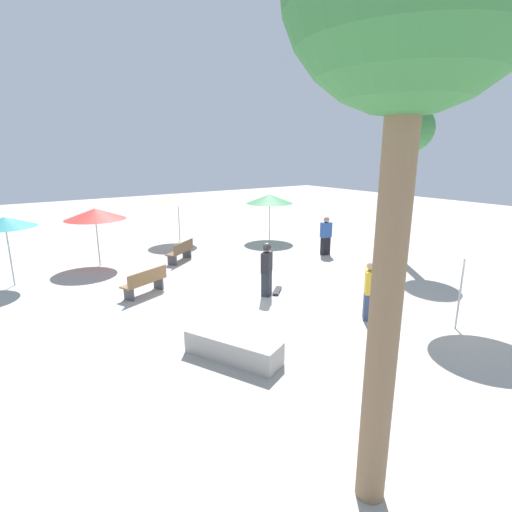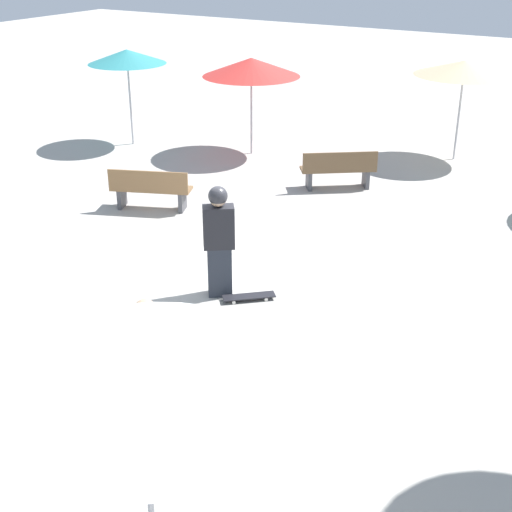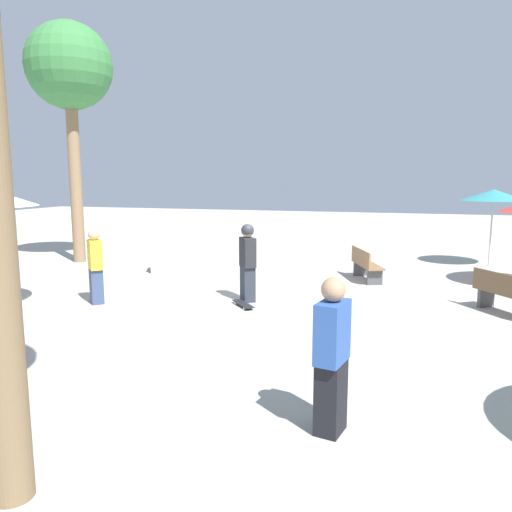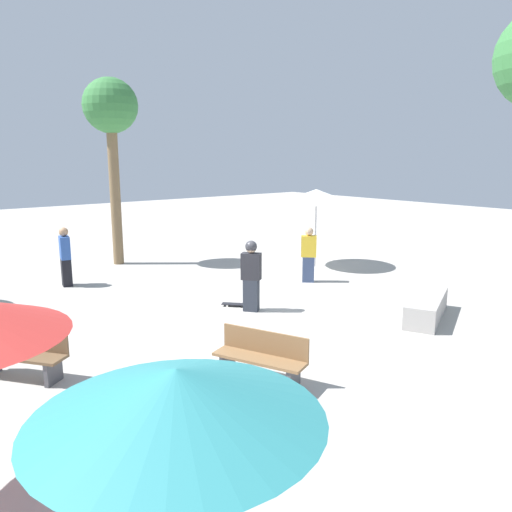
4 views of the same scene
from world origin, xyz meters
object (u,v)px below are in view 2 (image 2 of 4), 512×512
Objects in this scene: bench_far at (338,170)px; shade_umbrella_tan at (464,68)px; bench_near at (151,189)px; shade_umbrella_red at (251,67)px; skater_main at (219,238)px; skateboard at (249,296)px; shade_umbrella_teal at (127,57)px; shade_umbrella_white at (139,356)px; bystander_watching at (149,368)px.

bench_far is 4.14m from shade_umbrella_tan.
bench_near is at bearing 57.26° from shade_umbrella_tan.
bench_near is at bearing 94.13° from shade_umbrella_red.
skateboard is (-0.48, -0.06, -0.88)m from skater_main.
skater_main is at bearing 138.49° from shade_umbrella_teal.
bench_near is (3.17, -2.31, -0.51)m from skater_main.
shade_umbrella_red is at bearing -164.49° from shade_umbrella_teal.
shade_umbrella_red is at bearing 71.86° from bench_near.
shade_umbrella_tan reaches higher than shade_umbrella_red.
shade_umbrella_teal reaches higher than bench_near.
bench_far is (1.00, -5.31, 0.37)m from skateboard.
shade_umbrella_teal is at bearing 21.40° from shade_umbrella_tan.
shade_umbrella_white is (-2.11, 4.91, 2.35)m from skateboard.
bench_near is at bearing 106.52° from skateboard.
bench_far reaches higher than skateboard.
skateboard is 5.84m from shade_umbrella_white.
shade_umbrella_red is (6.08, -11.53, -0.30)m from shade_umbrella_white.
shade_umbrella_red is 4.96m from shade_umbrella_tan.
skateboard is at bearing 86.63° from shade_umbrella_tan.
shade_umbrella_red is at bearing 80.97° from skater_main.
shade_umbrella_teal is (3.41, -3.52, 1.79)m from bench_near.
shade_umbrella_red reaches higher than bench_far.
bystander_watching is (1.42, -1.73, -1.58)m from shade_umbrella_white.
shade_umbrella_white is at bearing 84.70° from bystander_watching.
skater_main is at bearing 117.56° from shade_umbrella_red.
skater_main is 5.41m from bench_far.
bench_far is at bearing 58.74° from skateboard.
shade_umbrella_tan is at bearing -83.34° from shade_umbrella_white.
bench_far is 0.65× the size of shade_umbrella_teal.
shade_umbrella_tan is 11.99m from bystander_watching.
bench_near is 7.91m from shade_umbrella_tan.
bench_near is 0.70× the size of shade_umbrella_red.
shade_umbrella_tan is (-0.51, -8.73, 2.12)m from skateboard.
bystander_watching is (-7.75, 8.94, -1.39)m from shade_umbrella_teal.
skateboard is 7.99m from shade_umbrella_red.
bystander_watching is at bearing 90.84° from shade_umbrella_tan.
shade_umbrella_white is (-9.17, 10.68, 0.19)m from shade_umbrella_teal.
skater_main is 0.66× the size of shade_umbrella_white.
skateboard is 0.44× the size of bench_near.
bystander_watching reaches higher than bench_far.
skateboard is at bearing -66.78° from shade_umbrella_white.
shade_umbrella_red is 1.42× the size of bystander_watching.
shade_umbrella_teal reaches higher than shade_umbrella_tan.
bench_near reaches higher than skateboard.
bench_near is 0.70× the size of shade_umbrella_tan.
bench_far is 0.66× the size of shade_umbrella_red.
shade_umbrella_teal is at bearing -49.35° from shade_umbrella_white.
shade_umbrella_red is at bearing 25.21° from shade_umbrella_tan.
bystander_watching is (-0.17, 11.91, -1.35)m from shade_umbrella_tan.
shade_umbrella_teal is (6.58, -5.82, 1.28)m from skater_main.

